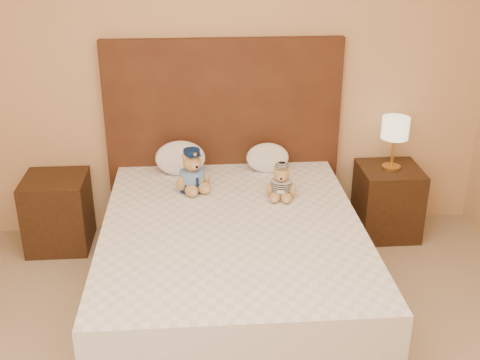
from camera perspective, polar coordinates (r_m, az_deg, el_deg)
name	(u,v)px	position (r m, az deg, el deg)	size (l,w,h in m)	color
room_walls	(242,42)	(2.59, 0.20, 12.94)	(4.04, 4.52, 2.72)	#DCAC78
bed	(233,262)	(3.86, -0.71, -7.78)	(1.60, 2.00, 0.55)	white
headboard	(224,138)	(4.56, -1.55, 4.01)	(1.75, 0.08, 1.50)	#4B2816
nightstand_left	(58,212)	(4.67, -16.87, -2.92)	(0.45, 0.45, 0.55)	#362111
nightstand_right	(387,201)	(4.78, 13.80, -1.94)	(0.45, 0.45, 0.55)	#362111
lamp	(395,131)	(4.57, 14.49, 4.56)	(0.20, 0.20, 0.40)	gold
teddy_police	(192,170)	(4.12, -4.56, 0.91)	(0.26, 0.25, 0.30)	#A77A41
teddy_prisoner	(281,182)	(4.01, 3.95, -0.16)	(0.21, 0.20, 0.24)	#A77A41
pillow_left	(180,157)	(4.42, -5.69, 2.22)	(0.37, 0.24, 0.26)	white
pillow_right	(268,156)	(4.45, 2.63, 2.25)	(0.31, 0.20, 0.22)	white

